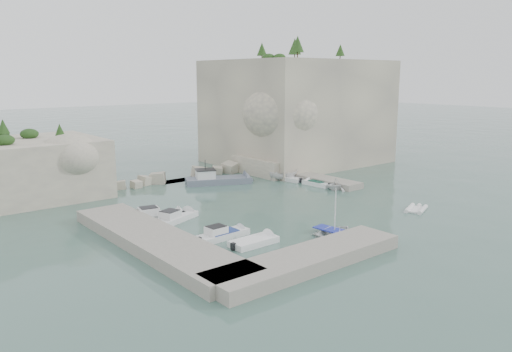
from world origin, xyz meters
TOP-DOWN VIEW (x-y plane):
  - ground at (0.00, 0.00)m, footprint 400.00×400.00m
  - cliff_east at (23.00, 23.00)m, footprint 26.00×22.00m
  - cliff_terrace at (13.00, 18.00)m, footprint 8.00×10.00m
  - outcrop_west at (-20.00, 25.00)m, footprint 16.00×14.00m
  - quay_west at (-17.00, -1.00)m, footprint 5.00×24.00m
  - quay_south at (-10.00, -12.50)m, footprint 18.00×4.00m
  - ledge_east at (13.50, 10.00)m, footprint 3.00×16.00m
  - breakwater at (-1.00, 22.00)m, footprint 28.00×3.00m
  - motorboat_e at (-10.04, -5.95)m, footprint 4.83×2.01m
  - motorboat_b at (-11.69, 4.78)m, footprint 6.21×3.92m
  - motorboat_a at (-12.65, 6.84)m, footprint 6.50×3.13m
  - motorboat_d at (-11.07, -2.75)m, footprint 5.72×1.93m
  - rowboat at (-2.65, -8.74)m, footprint 4.77×3.62m
  - inflatable_dinghy at (10.89, -8.53)m, footprint 4.05×2.97m
  - tender_east_a at (11.86, 3.88)m, footprint 3.76×3.43m
  - tender_east_b at (11.71, 7.26)m, footprint 1.86×4.65m
  - tender_east_c at (10.89, 12.05)m, footprint 2.09×4.80m
  - tender_east_d at (10.54, 12.70)m, footprint 4.44×3.30m
  - work_boat at (2.09, 16.73)m, footprint 10.02×6.64m
  - rowboat_mast at (-2.65, -8.74)m, footprint 0.10×0.10m
  - vegetation at (17.83, 24.40)m, footprint 53.48×13.88m

SIDE VIEW (x-z plane):
  - ground at x=0.00m, z-range 0.00..0.00m
  - motorboat_e at x=-10.04m, z-range -0.35..0.35m
  - motorboat_b at x=-11.69m, z-range -0.70..0.70m
  - motorboat_a at x=-12.65m, z-range -0.70..0.70m
  - motorboat_d at x=-11.07m, z-range -0.70..0.70m
  - rowboat at x=-2.65m, z-range -0.46..0.46m
  - inflatable_dinghy at x=10.89m, z-range -0.22..0.22m
  - tender_east_a at x=11.86m, z-range -0.85..0.85m
  - tender_east_b at x=11.71m, z-range -0.35..0.35m
  - tender_east_c at x=10.89m, z-range -0.35..0.35m
  - tender_east_d at x=10.54m, z-range -0.81..0.81m
  - work_boat at x=2.09m, z-range -1.10..1.10m
  - ledge_east at x=13.50m, z-range 0.00..0.80m
  - quay_west at x=-17.00m, z-range 0.00..1.10m
  - quay_south at x=-10.00m, z-range 0.00..1.10m
  - breakwater at x=-1.00m, z-range 0.00..1.40m
  - cliff_terrace at x=13.00m, z-range 0.00..2.50m
  - rowboat_mast at x=-2.65m, z-range 0.46..4.66m
  - outcrop_west at x=-20.00m, z-range 0.00..7.00m
  - cliff_east at x=23.00m, z-range 0.00..17.00m
  - vegetation at x=17.83m, z-range 11.23..24.63m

